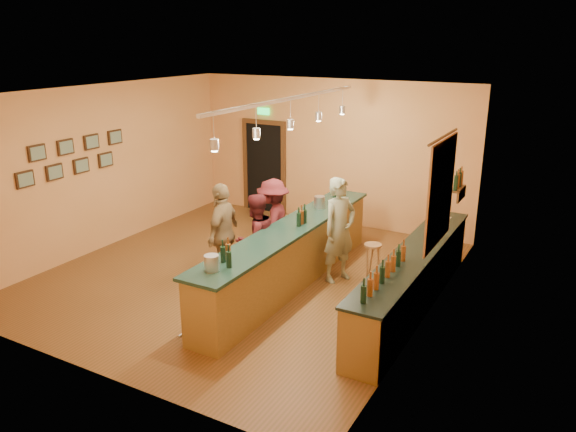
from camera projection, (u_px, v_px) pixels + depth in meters
The scene contains 18 objects.
floor at pixel (246, 274), 10.01m from camera, with size 7.00×7.00×0.00m, color brown.
ceiling at pixel (241, 92), 9.03m from camera, with size 6.50×7.00×0.02m, color silver.
wall_back at pixel (330, 152), 12.43m from camera, with size 6.50×0.02×3.20m, color #DD9653.
wall_front at pixel (80, 255), 6.61m from camera, with size 6.50×0.02×3.20m, color #DD9653.
wall_left at pixel (105, 167), 11.02m from camera, with size 0.02×7.00×3.20m, color #DD9653.
wall_right at pixel (434, 216), 8.02m from camera, with size 0.02×7.00×3.20m, color #DD9653.
doorway at pixel (265, 165), 13.34m from camera, with size 1.15×0.09×2.48m.
tapestry at pixel (441, 193), 8.29m from camera, with size 0.03×1.40×1.60m, color maroon.
bottle_shelf at pixel (459, 182), 9.62m from camera, with size 0.17×0.55×0.54m.
picture_grid at pixel (74, 157), 10.27m from camera, with size 0.06×2.20×0.70m, color #382111, non-canonical shape.
back_counter at pixel (413, 279), 8.64m from camera, with size 0.60×4.55×1.27m.
tasting_bar at pixel (290, 252), 9.40m from camera, with size 0.73×5.10×1.38m.
pendant_track at pixel (290, 109), 8.68m from camera, with size 0.11×4.60×0.50m.
bartender at pixel (339, 230), 9.53m from camera, with size 0.66×0.44×1.82m, color gray.
customer_a at pixel (255, 240), 9.42m from camera, with size 0.77×0.60×1.59m, color #59191E.
customer_b at pixel (223, 233), 9.50m from camera, with size 1.02×0.43×1.75m, color #997A51.
customer_c at pixel (273, 223), 10.22m from camera, with size 1.05×0.60×1.62m, color #59191E.
bar_stool at pixel (373, 252), 9.75m from camera, with size 0.30×0.30×0.62m.
Camera 1 is at (5.13, -7.68, 4.06)m, focal length 35.00 mm.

